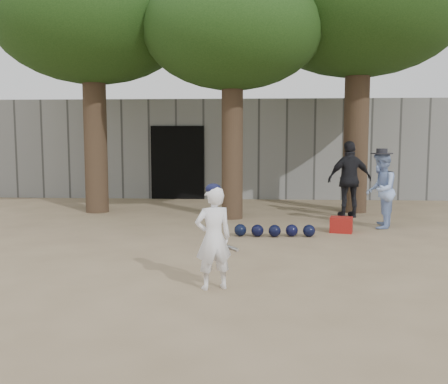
# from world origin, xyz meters

# --- Properties ---
(ground) EXTENTS (70.00, 70.00, 0.00)m
(ground) POSITION_xyz_m (0.00, 0.00, 0.00)
(ground) COLOR #937C5E
(ground) RESTS_ON ground
(boy_player) EXTENTS (0.54, 0.45, 1.25)m
(boy_player) POSITION_xyz_m (0.60, -1.21, 0.63)
(boy_player) COLOR white
(boy_player) RESTS_ON ground
(spectator_blue) EXTENTS (0.80, 0.90, 1.55)m
(spectator_blue) POSITION_xyz_m (3.67, 3.13, 0.78)
(spectator_blue) COLOR #94AFE4
(spectator_blue) RESTS_ON ground
(spectator_dark) EXTENTS (1.10, 0.64, 1.77)m
(spectator_dark) POSITION_xyz_m (3.30, 4.50, 0.89)
(spectator_dark) COLOR black
(spectator_dark) RESTS_ON ground
(red_bag) EXTENTS (0.49, 0.41, 0.30)m
(red_bag) POSITION_xyz_m (2.80, 2.60, 0.15)
(red_bag) COLOR #A41517
(red_bag) RESTS_ON ground
(back_building) EXTENTS (16.00, 5.24, 3.00)m
(back_building) POSITION_xyz_m (-0.00, 10.33, 1.50)
(back_building) COLOR gray
(back_building) RESTS_ON ground
(helmet_row) EXTENTS (1.51, 0.29, 0.23)m
(helmet_row) POSITION_xyz_m (1.48, 2.09, 0.12)
(helmet_row) COLOR black
(helmet_row) RESTS_ON ground
(bat_pile) EXTENTS (0.62, 0.75, 0.06)m
(bat_pile) POSITION_xyz_m (0.54, 1.16, 0.03)
(bat_pile) COLOR silver
(bat_pile) RESTS_ON ground
(tree_row) EXTENTS (11.40, 5.80, 6.69)m
(tree_row) POSITION_xyz_m (0.74, 5.02, 4.69)
(tree_row) COLOR brown
(tree_row) RESTS_ON ground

